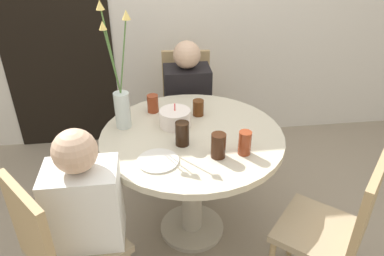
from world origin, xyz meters
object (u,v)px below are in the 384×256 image
(flower_vase, at_px, (121,97))
(drink_glass_2, at_px, (182,134))
(person_woman, at_px, (187,113))
(person_guest, at_px, (90,230))
(chair_near_front, at_px, (337,226))
(drink_glass_4, at_px, (245,143))
(birthday_cake, at_px, (175,118))
(side_plate, at_px, (158,161))
(chair_left_flank, at_px, (186,102))
(drink_glass_0, at_px, (153,104))
(drink_glass_3, at_px, (198,108))
(chair_right_flank, at_px, (60,246))
(drink_glass_1, at_px, (218,146))

(flower_vase, xyz_separation_m, drink_glass_2, (0.33, -0.24, -0.12))
(person_woman, bearing_deg, person_guest, -118.13)
(chair_near_front, distance_m, drink_glass_4, 0.62)
(birthday_cake, relative_size, side_plate, 0.85)
(chair_left_flank, bearing_deg, birthday_cake, -97.07)
(person_guest, bearing_deg, side_plate, 28.17)
(birthday_cake, distance_m, drink_glass_0, 0.23)
(drink_glass_2, bearing_deg, drink_glass_3, 67.64)
(birthday_cake, xyz_separation_m, side_plate, (-0.12, -0.36, -0.05))
(chair_left_flank, xyz_separation_m, birthday_cake, (-0.15, -0.76, 0.28))
(chair_left_flank, height_order, flower_vase, flower_vase)
(birthday_cake, bearing_deg, person_guest, -130.89)
(chair_right_flank, height_order, drink_glass_4, chair_right_flank)
(chair_right_flank, distance_m, person_woman, 1.46)
(side_plate, bearing_deg, chair_near_front, -21.11)
(drink_glass_0, bearing_deg, drink_glass_1, -59.58)
(drink_glass_4, height_order, person_guest, person_guest)
(birthday_cake, height_order, flower_vase, flower_vase)
(person_guest, bearing_deg, drink_glass_0, 64.70)
(flower_vase, distance_m, person_guest, 0.75)
(drink_glass_2, height_order, drink_glass_4, drink_glass_2)
(drink_glass_3, bearing_deg, drink_glass_4, -68.15)
(drink_glass_3, height_order, person_guest, person_guest)
(flower_vase, bearing_deg, birthday_cake, -4.40)
(flower_vase, bearing_deg, chair_left_flank, 58.23)
(drink_glass_1, bearing_deg, drink_glass_0, 120.42)
(chair_right_flank, relative_size, person_guest, 0.85)
(birthday_cake, height_order, drink_glass_4, birthday_cake)
(birthday_cake, xyz_separation_m, drink_glass_2, (0.02, -0.21, 0.02))
(drink_glass_0, distance_m, person_guest, 0.88)
(person_guest, bearing_deg, drink_glass_4, 14.44)
(chair_near_front, xyz_separation_m, side_plate, (-0.86, 0.33, 0.24))
(chair_right_flank, height_order, chair_near_front, same)
(drink_glass_3, xyz_separation_m, person_guest, (-0.63, -0.67, -0.30))
(chair_right_flank, relative_size, birthday_cake, 4.99)
(drink_glass_3, bearing_deg, flower_vase, -168.94)
(side_plate, distance_m, person_guest, 0.48)
(birthday_cake, height_order, side_plate, birthday_cake)
(birthday_cake, xyz_separation_m, person_woman, (0.14, 0.61, -0.30))
(drink_glass_0, height_order, drink_glass_1, drink_glass_1)
(birthday_cake, xyz_separation_m, person_guest, (-0.48, -0.55, -0.30))
(chair_near_front, height_order, side_plate, chair_near_front)
(drink_glass_2, xyz_separation_m, drink_glass_4, (0.32, -0.13, -0.00))
(drink_glass_1, height_order, person_guest, person_guest)
(drink_glass_0, xyz_separation_m, drink_glass_2, (0.15, -0.41, 0.01))
(chair_near_front, height_order, drink_glass_2, chair_near_front)
(chair_right_flank, relative_size, flower_vase, 1.26)
(chair_left_flank, height_order, drink_glass_3, chair_left_flank)
(side_plate, xyz_separation_m, drink_glass_2, (0.14, 0.15, 0.06))
(birthday_cake, distance_m, drink_glass_2, 0.21)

